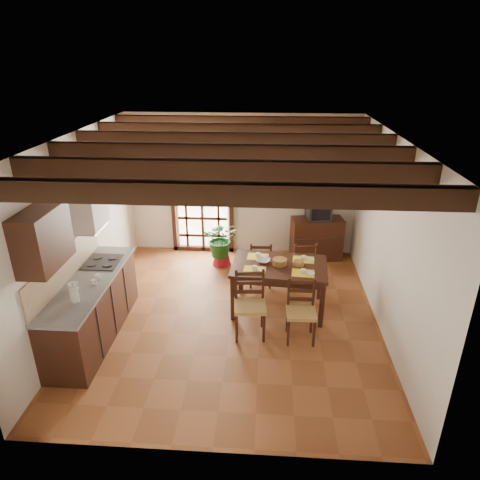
# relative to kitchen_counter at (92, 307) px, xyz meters

# --- Properties ---
(ground_plane) EXTENTS (5.00, 5.00, 0.00)m
(ground_plane) POSITION_rel_kitchen_counter_xyz_m (1.96, 0.60, -0.47)
(ground_plane) COLOR brown
(room_shell) EXTENTS (4.52, 5.02, 2.81)m
(room_shell) POSITION_rel_kitchen_counter_xyz_m (1.96, 0.60, 1.34)
(room_shell) COLOR silver
(room_shell) RESTS_ON ground_plane
(ceiling_beams) EXTENTS (4.50, 4.34, 0.20)m
(ceiling_beams) POSITION_rel_kitchen_counter_xyz_m (1.96, 0.60, 2.22)
(ceiling_beams) COLOR black
(ceiling_beams) RESTS_ON room_shell
(french_door) EXTENTS (1.26, 0.11, 2.32)m
(french_door) POSITION_rel_kitchen_counter_xyz_m (1.16, 3.05, 0.70)
(french_door) COLOR white
(french_door) RESTS_ON ground_plane
(kitchen_counter) EXTENTS (0.64, 2.25, 1.38)m
(kitchen_counter) POSITION_rel_kitchen_counter_xyz_m (0.00, 0.00, 0.00)
(kitchen_counter) COLOR black
(kitchen_counter) RESTS_ON ground_plane
(upper_cabinet) EXTENTS (0.35, 0.80, 0.70)m
(upper_cabinet) POSITION_rel_kitchen_counter_xyz_m (-0.12, -0.70, 1.38)
(upper_cabinet) COLOR black
(upper_cabinet) RESTS_ON room_shell
(range_hood) EXTENTS (0.38, 0.60, 0.54)m
(range_hood) POSITION_rel_kitchen_counter_xyz_m (-0.09, 0.55, 1.26)
(range_hood) COLOR white
(range_hood) RESTS_ON room_shell
(counter_items) EXTENTS (0.50, 1.43, 0.25)m
(counter_items) POSITION_rel_kitchen_counter_xyz_m (0.00, 0.09, 0.49)
(counter_items) COLOR black
(counter_items) RESTS_ON kitchen_counter
(dining_table) EXTENTS (1.53, 1.05, 0.79)m
(dining_table) POSITION_rel_kitchen_counter_xyz_m (2.68, 0.89, 0.22)
(dining_table) COLOR #331910
(dining_table) RESTS_ON ground_plane
(chair_near_left) EXTENTS (0.49, 0.47, 0.98)m
(chair_near_left) POSITION_rel_kitchen_counter_xyz_m (2.25, 0.18, -0.17)
(chair_near_left) COLOR tan
(chair_near_left) RESTS_ON ground_plane
(chair_near_right) EXTENTS (0.42, 0.40, 0.90)m
(chair_near_right) POSITION_rel_kitchen_counter_xyz_m (2.98, 0.12, -0.19)
(chair_near_right) COLOR tan
(chair_near_right) RESTS_ON ground_plane
(chair_far_left) EXTENTS (0.40, 0.38, 0.85)m
(chair_far_left) POSITION_rel_kitchen_counter_xyz_m (2.38, 1.67, -0.21)
(chair_far_left) COLOR tan
(chair_far_left) RESTS_ON ground_plane
(chair_far_right) EXTENTS (0.47, 0.45, 0.91)m
(chair_far_right) POSITION_rel_kitchen_counter_xyz_m (3.11, 1.61, -0.19)
(chair_far_right) COLOR tan
(chair_far_right) RESTS_ON ground_plane
(table_setting) EXTENTS (1.06, 0.71, 0.10)m
(table_setting) POSITION_rel_kitchen_counter_xyz_m (2.68, 0.89, 0.39)
(table_setting) COLOR yellow
(table_setting) RESTS_ON dining_table
(table_bowl) EXTENTS (0.26, 0.26, 0.05)m
(table_bowl) POSITION_rel_kitchen_counter_xyz_m (2.42, 0.97, 0.35)
(table_bowl) COLOR white
(table_bowl) RESTS_ON dining_table
(sideboard) EXTENTS (1.04, 0.58, 0.84)m
(sideboard) POSITION_rel_kitchen_counter_xyz_m (3.46, 2.83, -0.05)
(sideboard) COLOR black
(sideboard) RESTS_ON ground_plane
(crt_tv) EXTENTS (0.50, 0.47, 0.38)m
(crt_tv) POSITION_rel_kitchen_counter_xyz_m (3.46, 2.82, 0.56)
(crt_tv) COLOR black
(crt_tv) RESTS_ON sideboard
(fuse_box) EXTENTS (0.25, 0.03, 0.32)m
(fuse_box) POSITION_rel_kitchen_counter_xyz_m (3.46, 3.08, 1.28)
(fuse_box) COLOR white
(fuse_box) RESTS_ON room_shell
(plant_pot) EXTENTS (0.37, 0.37, 0.22)m
(plant_pot) POSITION_rel_kitchen_counter_xyz_m (1.60, 2.40, -0.36)
(plant_pot) COLOR maroon
(plant_pot) RESTS_ON ground_plane
(potted_plant) EXTENTS (1.89, 1.68, 1.91)m
(potted_plant) POSITION_rel_kitchen_counter_xyz_m (1.60, 2.40, 0.10)
(potted_plant) COLOR #144C19
(potted_plant) RESTS_ON ground_plane
(wall_shelf) EXTENTS (0.20, 0.42, 0.20)m
(wall_shelf) POSITION_rel_kitchen_counter_xyz_m (4.10, 2.20, 1.04)
(wall_shelf) COLOR black
(wall_shelf) RESTS_ON room_shell
(shelf_vase) EXTENTS (0.15, 0.15, 0.15)m
(shelf_vase) POSITION_rel_kitchen_counter_xyz_m (4.10, 2.20, 1.18)
(shelf_vase) COLOR #B2BFB2
(shelf_vase) RESTS_ON wall_shelf
(shelf_flowers) EXTENTS (0.14, 0.14, 0.36)m
(shelf_flowers) POSITION_rel_kitchen_counter_xyz_m (4.10, 2.20, 1.38)
(shelf_flowers) COLOR yellow
(shelf_flowers) RESTS_ON shelf_vase
(framed_picture) EXTENTS (0.03, 0.32, 0.32)m
(framed_picture) POSITION_rel_kitchen_counter_xyz_m (4.18, 2.20, 1.58)
(framed_picture) COLOR brown
(framed_picture) RESTS_ON room_shell
(pendant_lamp) EXTENTS (0.36, 0.36, 0.84)m
(pendant_lamp) POSITION_rel_kitchen_counter_xyz_m (2.68, 0.99, 1.60)
(pendant_lamp) COLOR black
(pendant_lamp) RESTS_ON room_shell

